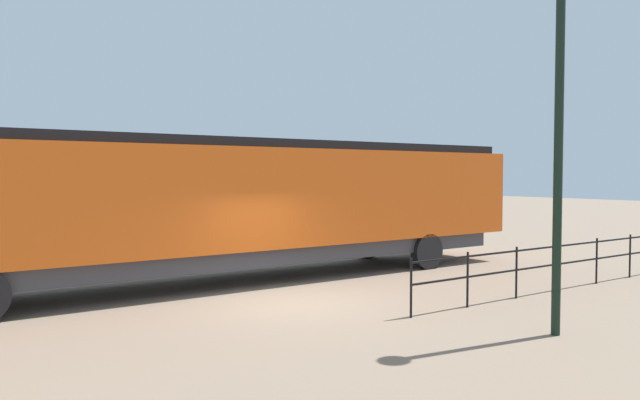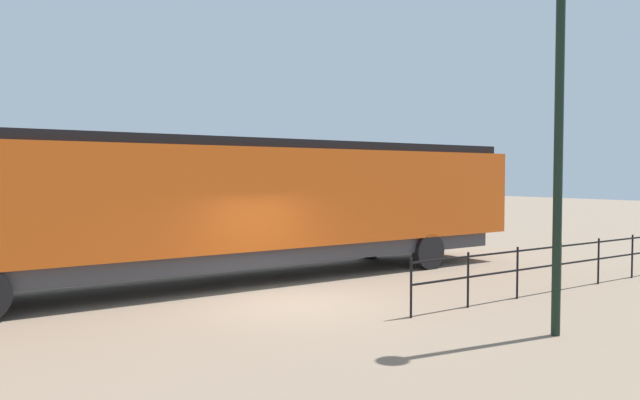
% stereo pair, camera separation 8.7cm
% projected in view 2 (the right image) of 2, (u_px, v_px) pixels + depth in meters
% --- Properties ---
extents(ground_plane, '(120.00, 120.00, 0.00)m').
position_uv_depth(ground_plane, '(294.00, 304.00, 13.64)').
color(ground_plane, '#84705B').
extents(locomotive, '(3.20, 18.90, 3.86)m').
position_uv_depth(locomotive, '(249.00, 201.00, 16.66)').
color(locomotive, '#D15114').
rests_on(locomotive, ground_plane).
extents(lamp_post, '(0.50, 0.50, 6.98)m').
position_uv_depth(lamp_post, '(560.00, 72.00, 10.75)').
color(lamp_post, black).
rests_on(lamp_post, ground_plane).
extents(platform_fence, '(0.05, 11.86, 1.22)m').
position_uv_depth(platform_fence, '(580.00, 257.00, 15.58)').
color(platform_fence, black).
rests_on(platform_fence, ground_plane).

